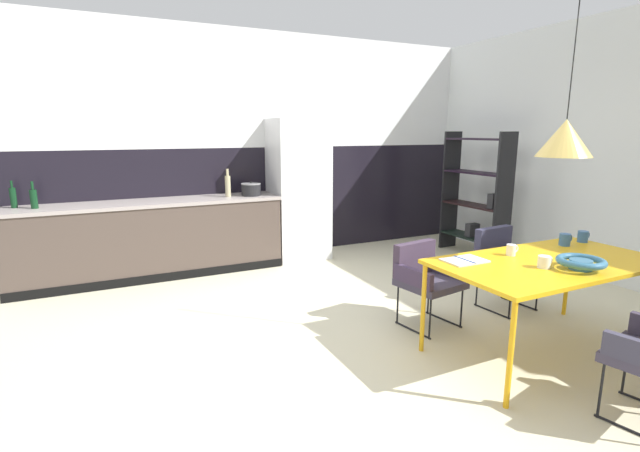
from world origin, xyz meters
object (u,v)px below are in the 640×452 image
object	(u,v)px
mug_tall_blue	(511,250)
refrigerator_column	(299,190)
dining_table	(549,266)
armchair_facing_counter	(425,273)
fruit_bowl	(581,262)
bottle_oil_tall	(228,185)
bottle_vinegar_dark	(34,198)
armchair_far_side	(503,257)
pendant_lamp_over_table_near	(565,138)
open_book	(465,260)
cooking_pot	(251,189)
mug_dark_espresso	(565,240)
open_shelf_unit	(476,194)
mug_wide_latte	(544,262)
bottle_wine_green	(13,197)
mug_glass_clear	(583,237)

from	to	relation	value
mug_tall_blue	refrigerator_column	bearing A→B (deg)	98.62
dining_table	armchair_facing_counter	size ratio (longest dim) A/B	2.42
fruit_bowl	bottle_oil_tall	bearing A→B (deg)	113.74
armchair_facing_counter	mug_tall_blue	world-z (taller)	mug_tall_blue
armchair_facing_counter	fruit_bowl	size ratio (longest dim) A/B	2.23
dining_table	bottle_vinegar_dark	world-z (taller)	bottle_vinegar_dark
armchair_far_side	refrigerator_column	bearing A→B (deg)	-71.66
dining_table	pendant_lamp_over_table_near	bearing A→B (deg)	-90.00
open_book	bottle_oil_tall	bearing A→B (deg)	107.86
armchair_far_side	cooking_pot	world-z (taller)	cooking_pot
fruit_bowl	refrigerator_column	bearing A→B (deg)	99.63
mug_tall_blue	bottle_oil_tall	world-z (taller)	bottle_oil_tall
fruit_bowl	mug_dark_espresso	size ratio (longest dim) A/B	2.38
dining_table	open_shelf_unit	world-z (taller)	open_shelf_unit
refrigerator_column	armchair_far_side	distance (m)	2.77
pendant_lamp_over_table_near	mug_wide_latte	bearing A→B (deg)	-155.18
mug_dark_espresso	mug_wide_latte	xyz separation A→B (m)	(-0.72, -0.37, -0.01)
bottle_vinegar_dark	bottle_oil_tall	size ratio (longest dim) A/B	0.83
cooking_pot	open_shelf_unit	bearing A→B (deg)	-17.00
refrigerator_column	armchair_far_side	world-z (taller)	refrigerator_column
cooking_pot	pendant_lamp_over_table_near	distance (m)	3.62
armchair_facing_counter	mug_dark_espresso	size ratio (longest dim) A/B	5.32
mug_dark_espresso	cooking_pot	xyz separation A→B (m)	(-1.81, 3.04, 0.18)
fruit_bowl	bottle_oil_tall	size ratio (longest dim) A/B	0.94
armchair_far_side	mug_tall_blue	distance (m)	0.91
open_book	refrigerator_column	bearing A→B (deg)	90.50
armchair_far_side	open_shelf_unit	distance (m)	1.97
armchair_far_side	bottle_oil_tall	size ratio (longest dim) A/B	2.24
mug_dark_espresso	pendant_lamp_over_table_near	bearing A→B (deg)	-151.79
armchair_far_side	mug_dark_espresso	bearing A→B (deg)	90.49
mug_dark_espresso	pendant_lamp_over_table_near	xyz separation A→B (m)	(-0.51, -0.28, 0.86)
dining_table	bottle_wine_green	bearing A→B (deg)	137.81
mug_dark_espresso	dining_table	bearing A→B (deg)	-153.06
mug_dark_espresso	refrigerator_column	bearing A→B (deg)	110.09
mug_dark_espresso	fruit_bowl	bearing A→B (deg)	-135.74
open_shelf_unit	dining_table	bearing A→B (deg)	-33.63
bottle_vinegar_dark	bottle_wine_green	size ratio (longest dim) A/B	0.99
fruit_bowl	open_book	distance (m)	0.78
armchair_facing_counter	bottle_wine_green	bearing A→B (deg)	-47.09
mug_glass_clear	bottle_oil_tall	bearing A→B (deg)	127.61
fruit_bowl	cooking_pot	distance (m)	3.78
open_book	mug_wide_latte	world-z (taller)	mug_wide_latte
armchair_facing_counter	mug_dark_espresso	xyz separation A→B (m)	(1.00, -0.59, 0.32)
mug_wide_latte	bottle_oil_tall	size ratio (longest dim) A/B	0.37
fruit_bowl	armchair_far_side	bearing A→B (deg)	66.98
refrigerator_column	mug_glass_clear	size ratio (longest dim) A/B	14.19
open_book	bottle_wine_green	distance (m)	4.59
bottle_vinegar_dark	open_shelf_unit	bearing A→B (deg)	-10.11
cooking_pot	bottle_wine_green	distance (m)	2.56
open_book	mug_tall_blue	xyz separation A→B (m)	(0.45, -0.03, 0.04)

